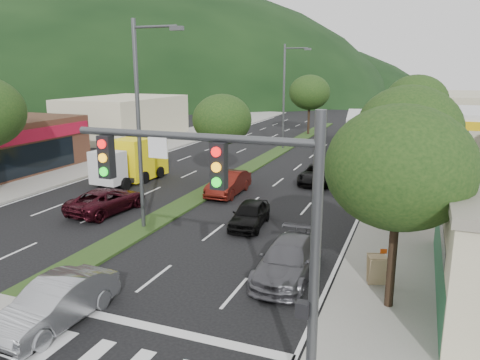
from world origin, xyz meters
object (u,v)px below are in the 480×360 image
at_px(tree_med_far, 310,92).
at_px(motorhome, 363,134).
at_px(car_queue_a, 250,214).
at_px(car_queue_c, 228,183).
at_px(sedan_silver, 56,303).
at_px(box_truck, 134,161).
at_px(suv_maroon, 107,200).
at_px(car_queue_d, 318,174).
at_px(streetlight_near, 142,117).
at_px(a_frame_sign, 377,267).
at_px(tree_r_b, 409,130).
at_px(tree_r_c, 413,119).
at_px(streetlight_mid, 286,92).
at_px(tree_r_d, 416,101).
at_px(traffic_signal, 247,213).
at_px(tree_r_e, 418,98).
at_px(car_queue_b, 288,260).
at_px(tree_r_a, 399,168).
at_px(tree_med_near, 222,120).

bearing_deg(tree_med_far, motorhome, -57.54).
height_order(car_queue_a, car_queue_c, car_queue_c).
bearing_deg(sedan_silver, box_truck, 118.78).
height_order(suv_maroon, car_queue_d, suv_maroon).
height_order(streetlight_near, car_queue_d, streetlight_near).
bearing_deg(streetlight_near, a_frame_sign, -12.44).
bearing_deg(tree_r_b, car_queue_c, 161.80).
bearing_deg(tree_r_c, streetlight_mid, 132.22).
bearing_deg(car_queue_d, tree_r_d, 59.17).
height_order(traffic_signal, box_truck, traffic_signal).
bearing_deg(tree_r_e, tree_r_b, -90.00).
relative_size(tree_r_e, sedan_silver, 1.52).
bearing_deg(streetlight_near, traffic_signal, -47.23).
bearing_deg(car_queue_a, car_queue_d, 77.34).
distance_m(car_queue_a, car_queue_c, 6.23).
bearing_deg(suv_maroon, car_queue_c, -123.89).
xyz_separation_m(sedan_silver, car_queue_b, (5.81, 5.91, -0.02)).
bearing_deg(streetlight_near, tree_r_e, 69.77).
bearing_deg(car_queue_d, car_queue_c, -132.27).
xyz_separation_m(car_queue_b, box_truck, (-14.34, 11.24, 0.73)).
xyz_separation_m(traffic_signal, tree_med_far, (-9.03, 45.54, 0.36)).
xyz_separation_m(streetlight_mid, car_queue_c, (1.29, -17.55, -4.85)).
xyz_separation_m(tree_r_c, sedan_silver, (-9.59, -20.71, -4.02)).
height_order(sedan_silver, car_queue_c, car_queue_c).
height_order(traffic_signal, car_queue_a, traffic_signal).
bearing_deg(tree_r_e, streetlight_near, -110.23).
relative_size(traffic_signal, tree_r_c, 1.08).
height_order(tree_r_a, suv_maroon, tree_r_a).
height_order(tree_r_c, tree_med_near, tree_r_c).
bearing_deg(streetlight_near, sedan_silver, -75.79).
height_order(tree_r_e, box_truck, tree_r_e).
distance_m(tree_r_b, tree_med_near, 13.43).
bearing_deg(car_queue_d, tree_r_b, -54.66).
bearing_deg(tree_r_c, car_queue_a, -126.14).
bearing_deg(tree_med_near, tree_r_d, 45.00).
distance_m(tree_r_a, a_frame_sign, 4.34).
height_order(sedan_silver, a_frame_sign, a_frame_sign).
bearing_deg(traffic_signal, tree_med_near, 114.80).
distance_m(streetlight_mid, a_frame_sign, 30.08).
bearing_deg(box_truck, sedan_silver, 120.47).
distance_m(car_queue_a, car_queue_d, 10.34).
distance_m(car_queue_a, a_frame_sign, 8.11).
height_order(car_queue_d, box_truck, box_truck).
distance_m(traffic_signal, tree_r_b, 13.87).
relative_size(tree_r_c, car_queue_a, 1.72).
bearing_deg(tree_r_d, suv_maroon, -127.05).
bearing_deg(sedan_silver, streetlight_near, 106.54).
relative_size(tree_med_near, car_queue_b, 1.25).
height_order(traffic_signal, tree_r_d, tree_r_d).
distance_m(traffic_signal, tree_r_d, 31.68).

